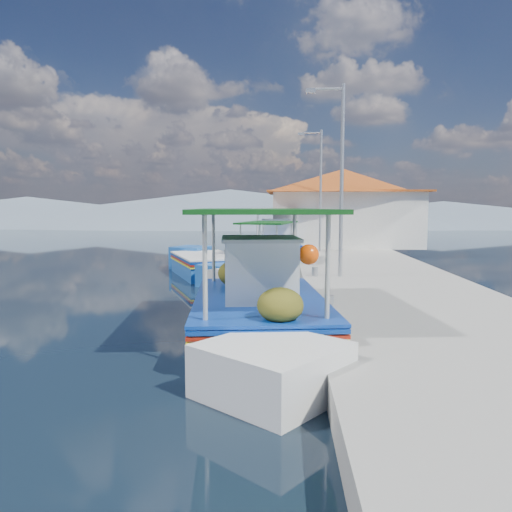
{
  "coord_description": "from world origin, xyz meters",
  "views": [
    {
      "loc": [
        2.82,
        -13.52,
        2.72
      ],
      "look_at": [
        1.99,
        0.45,
        1.3
      ],
      "focal_mm": 34.03,
      "sensor_mm": 36.0,
      "label": 1
    }
  ],
  "objects": [
    {
      "name": "ground",
      "position": [
        0.0,
        0.0,
        0.0
      ],
      "size": [
        160.0,
        160.0,
        0.0
      ],
      "primitive_type": "plane",
      "color": "black",
      "rests_on": "ground"
    },
    {
      "name": "quay",
      "position": [
        5.9,
        6.0,
        0.25
      ],
      "size": [
        5.0,
        44.0,
        0.5
      ],
      "primitive_type": "cube",
      "color": "gray",
      "rests_on": "ground"
    },
    {
      "name": "bollards",
      "position": [
        3.8,
        5.25,
        0.65
      ],
      "size": [
        0.2,
        17.2,
        0.3
      ],
      "color": "#A5A8AD",
      "rests_on": "quay"
    },
    {
      "name": "main_caique",
      "position": [
        2.3,
        -3.46,
        0.57
      ],
      "size": [
        3.25,
        8.97,
        2.97
      ],
      "rotation": [
        0.0,
        0.0,
        -0.11
      ],
      "color": "white",
      "rests_on": "ground"
    },
    {
      "name": "caique_green_canopy",
      "position": [
        2.1,
        6.48,
        0.35
      ],
      "size": [
        2.71,
        6.11,
        2.34
      ],
      "rotation": [
        0.0,
        0.0,
        0.21
      ],
      "color": "white",
      "rests_on": "ground"
    },
    {
      "name": "caique_blue_hull",
      "position": [
        -0.25,
        5.42,
        0.34
      ],
      "size": [
        3.85,
        6.5,
        1.26
      ],
      "rotation": [
        0.0,
        0.0,
        -0.41
      ],
      "color": "#1C56AA",
      "rests_on": "ground"
    },
    {
      "name": "caique_far",
      "position": [
        2.35,
        12.06,
        0.54
      ],
      "size": [
        2.73,
        8.35,
        2.93
      ],
      "rotation": [
        0.0,
        0.0,
        -0.05
      ],
      "color": "white",
      "rests_on": "ground"
    },
    {
      "name": "harbor_building",
      "position": [
        6.2,
        15.0,
        2.78
      ],
      "size": [
        10.49,
        10.49,
        4.4
      ],
      "color": "white",
      "rests_on": "quay"
    },
    {
      "name": "lamp_post_near",
      "position": [
        4.51,
        2.0,
        3.85
      ],
      "size": [
        1.21,
        0.14,
        6.0
      ],
      "color": "#A5A8AD",
      "rests_on": "quay"
    },
    {
      "name": "lamp_post_far",
      "position": [
        4.51,
        11.0,
        3.85
      ],
      "size": [
        1.21,
        0.14,
        6.0
      ],
      "color": "#A5A8AD",
      "rests_on": "quay"
    },
    {
      "name": "mountain_ridge",
      "position": [
        6.54,
        56.0,
        2.04
      ],
      "size": [
        171.4,
        96.0,
        5.5
      ],
      "color": "slate",
      "rests_on": "ground"
    }
  ]
}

